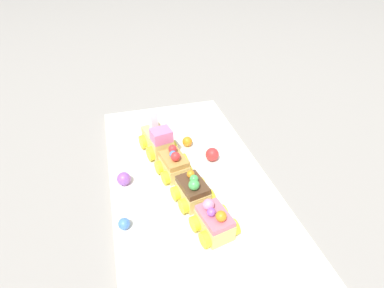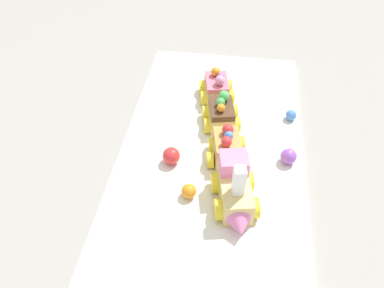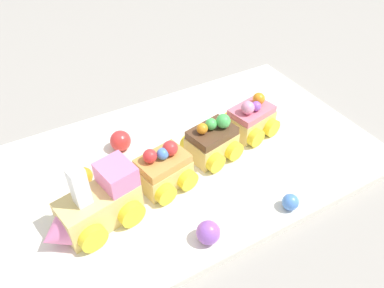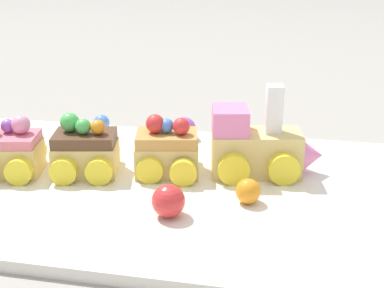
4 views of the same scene
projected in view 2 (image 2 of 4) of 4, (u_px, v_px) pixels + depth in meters
The scene contains 10 objects.
ground_plane at pixel (212, 155), 0.70m from camera, with size 10.00×10.00×0.00m, color gray.
display_board at pixel (212, 153), 0.70m from camera, with size 0.64×0.34×0.01m, color white.
cake_train_locomotive at pixel (235, 193), 0.59m from camera, with size 0.13×0.08×0.10m.
cake_car_caramel at pixel (227, 148), 0.66m from camera, with size 0.08×0.08×0.07m.
cake_car_chocolate at pixel (221, 114), 0.72m from camera, with size 0.08×0.08×0.07m.
cake_car_strawberry at pixel (217, 88), 0.78m from camera, with size 0.08×0.08×0.07m.
gumball_red at pixel (171, 156), 0.66m from camera, with size 0.03×0.03×0.03m, color red.
gumball_purple at pixel (289, 156), 0.66m from camera, with size 0.03×0.03×0.03m, color #9956C6.
gumball_blue at pixel (291, 115), 0.74m from camera, with size 0.02×0.02×0.02m, color #4C84E0.
gumball_orange at pixel (189, 191), 0.61m from camera, with size 0.02×0.02×0.02m, color orange.
Camera 2 is at (0.47, 0.03, 0.52)m, focal length 35.00 mm.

